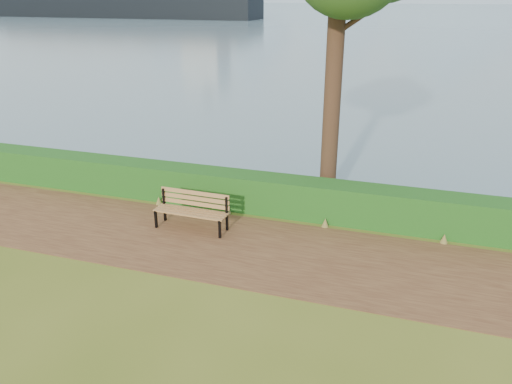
% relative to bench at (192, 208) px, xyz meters
% --- Properties ---
extents(ground, '(140.00, 140.00, 0.00)m').
position_rel_bench_xyz_m(ground, '(1.63, -0.97, -0.55)').
color(ground, '#53611B').
rests_on(ground, ground).
extents(path, '(40.00, 3.40, 0.01)m').
position_rel_bench_xyz_m(path, '(1.63, -0.67, -0.54)').
color(path, '#4F2B1B').
rests_on(path, ground).
extents(hedge, '(32.00, 0.85, 1.00)m').
position_rel_bench_xyz_m(hedge, '(1.63, 1.63, -0.05)').
color(hedge, '#154C16').
rests_on(hedge, ground).
extents(water, '(700.00, 510.00, 0.00)m').
position_rel_bench_xyz_m(water, '(1.63, 259.03, -0.54)').
color(water, slate).
rests_on(water, ground).
extents(bench, '(1.92, 0.61, 0.95)m').
position_rel_bench_xyz_m(bench, '(0.00, 0.00, 0.00)').
color(bench, black).
rests_on(bench, ground).
extents(cargo_ship, '(70.52, 12.20, 21.36)m').
position_rel_bench_xyz_m(cargo_ship, '(-64.54, 104.25, 2.63)').
color(cargo_ship, black).
rests_on(cargo_ship, ground).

